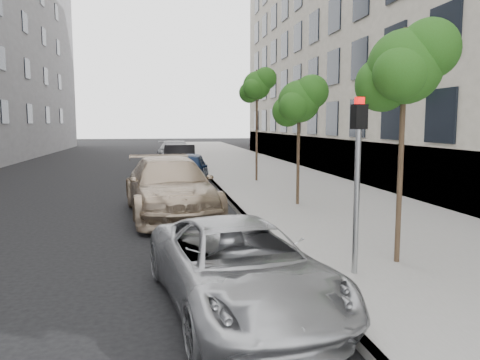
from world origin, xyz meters
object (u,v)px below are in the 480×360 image
object	(u,v)px
tree_near	(406,67)
tree_far	(257,86)
suv	(170,187)
sedan_blue	(186,170)
signal_pole	(358,165)
sedan_rear	(176,153)
minivan	(240,266)
sedan_black	(180,159)
tree_mid	(300,101)

from	to	relation	value
tree_near	tree_far	distance (m)	13.02
suv	tree_far	bearing A→B (deg)	52.63
tree_far	sedan_blue	distance (m)	5.08
signal_pole	sedan_rear	world-z (taller)	signal_pole
tree_near	sedan_rear	distance (m)	24.36
minivan	suv	distance (m)	7.47
tree_near	suv	size ratio (longest dim) A/B	0.75
tree_near	sedan_blue	size ratio (longest dim) A/B	0.99
tree_near	suv	xyz separation A→B (m)	(-4.17, 6.03, -2.93)
suv	sedan_blue	bearing A→B (deg)	75.35
suv	sedan_black	distance (m)	11.85
signal_pole	suv	distance (m)	7.32
tree_mid	signal_pole	bearing A→B (deg)	-98.98
tree_mid	suv	size ratio (longest dim) A/B	0.70
tree_near	tree_far	size ratio (longest dim) A/B	0.88
suv	sedan_blue	distance (m)	5.92
tree_far	sedan_black	size ratio (longest dim) A/B	1.07
tree_near	sedan_blue	xyz separation A→B (m)	(-3.33, 11.89, -3.02)
tree_near	minivan	bearing A→B (deg)	-157.37
suv	sedan_rear	bearing A→B (deg)	80.84
sedan_blue	sedan_black	world-z (taller)	sedan_black
suv	sedan_black	bearing A→B (deg)	79.45
tree_near	signal_pole	xyz separation A→B (m)	(-1.11, -0.51, -1.73)
tree_near	minivan	distance (m)	4.78
signal_pole	sedan_black	size ratio (longest dim) A/B	0.64
tree_far	sedan_rear	distance (m)	12.01
minivan	sedan_black	distance (m)	19.24
signal_pole	suv	size ratio (longest dim) A/B	0.51
suv	tree_near	bearing A→B (deg)	-61.82
minivan	sedan_black	xyz separation A→B (m)	(0.00, 19.23, 0.14)
minivan	suv	size ratio (longest dim) A/B	0.78
tree_far	suv	xyz separation A→B (m)	(-4.17, -6.97, -3.59)
minivan	suv	world-z (taller)	suv
suv	sedan_blue	world-z (taller)	suv
signal_pole	sedan_blue	distance (m)	12.67
tree_mid	signal_pole	world-z (taller)	tree_mid
minivan	tree_mid	bearing A→B (deg)	58.92
tree_near	minivan	xyz separation A→B (m)	(-3.33, -1.39, -3.15)
tree_mid	minivan	world-z (taller)	tree_mid
tree_near	signal_pole	bearing A→B (deg)	-155.21
tree_near	tree_mid	world-z (taller)	tree_near
suv	minivan	bearing A→B (deg)	-90.00
sedan_blue	suv	bearing A→B (deg)	-90.45
suv	sedan_rear	world-z (taller)	suv
tree_mid	sedan_rear	xyz separation A→B (m)	(-3.33, 17.44, -2.67)
tree_mid	sedan_black	distance (m)	12.12
sedan_black	signal_pole	bearing A→B (deg)	-79.58
signal_pole	suv	world-z (taller)	signal_pole
minivan	sedan_rear	size ratio (longest dim) A/B	0.86
signal_pole	sedan_rear	xyz separation A→B (m)	(-2.22, 24.45, -1.28)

